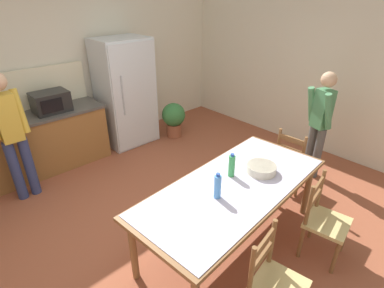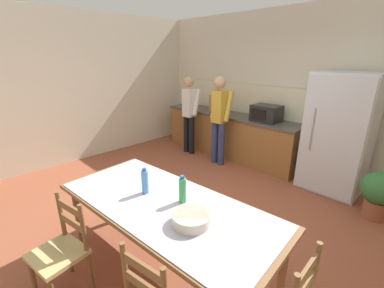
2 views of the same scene
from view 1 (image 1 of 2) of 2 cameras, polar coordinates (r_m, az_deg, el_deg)
ground_plane at (r=3.84m, az=-5.54°, el=-14.38°), size 8.32×8.32×0.00m
wall_back at (r=5.38m, az=-24.43°, el=13.26°), size 6.52×0.12×2.90m
wall_right at (r=5.56m, az=22.15°, el=14.08°), size 0.12×5.20×2.90m
refrigerator at (r=5.46m, az=-12.52°, el=9.48°), size 0.88×0.73×1.86m
microwave at (r=4.96m, az=-25.32°, el=7.28°), size 0.50×0.39×0.30m
dining_table at (r=3.16m, az=7.96°, el=-8.71°), size 2.32×1.16×0.77m
bottle_near_centre at (r=2.86m, az=4.89°, el=-8.06°), size 0.07×0.07×0.27m
bottle_off_centre at (r=3.19m, az=7.57°, el=-4.12°), size 0.07×0.07×0.27m
serving_bowl at (r=3.35m, az=13.08°, el=-4.48°), size 0.32×0.32×0.09m
chair_side_near_left at (r=2.74m, az=15.40°, el=-24.30°), size 0.48×0.46×0.91m
chair_head_end at (r=4.37m, az=18.65°, el=-3.00°), size 0.41×0.43×0.91m
chair_side_near_right at (r=3.44m, az=23.80°, el=-13.18°), size 0.48×0.46×0.91m
person_at_counter at (r=4.37m, az=-31.19°, el=2.02°), size 0.43×0.30×1.72m
person_by_table at (r=4.63m, az=23.16°, el=4.15°), size 0.35×0.45×1.58m
potted_plant at (r=5.69m, az=-3.51°, el=5.02°), size 0.44×0.44×0.67m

